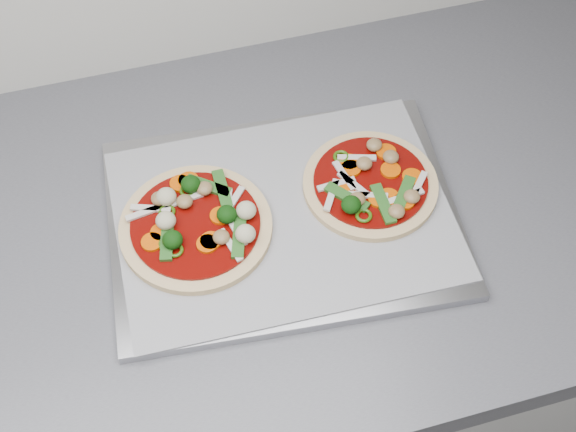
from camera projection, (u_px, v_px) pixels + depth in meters
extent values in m
cube|color=#B6B6B3|center=(91.00, 425.00, 1.31)|extent=(3.60, 0.60, 0.86)
cube|color=#5A5A60|center=(14.00, 286.00, 0.94)|extent=(3.60, 0.60, 0.04)
cube|color=#9D9CA2|center=(283.00, 218.00, 0.97)|extent=(0.44, 0.34, 0.01)
cube|color=#96959A|center=(283.00, 214.00, 0.96)|extent=(0.41, 0.30, 0.00)
cylinder|color=tan|center=(196.00, 227.00, 0.94)|extent=(0.20, 0.20, 0.01)
cylinder|color=#6F0001|center=(195.00, 224.00, 0.94)|extent=(0.17, 0.17, 0.00)
cylinder|color=#D55500|center=(180.00, 184.00, 0.97)|extent=(0.04, 0.04, 0.00)
cylinder|color=#D55500|center=(207.00, 244.00, 0.92)|extent=(0.04, 0.04, 0.00)
ellipsoid|color=#BEB48E|center=(166.00, 197.00, 0.95)|extent=(0.03, 0.03, 0.02)
ellipsoid|color=#0B3B0B|center=(191.00, 184.00, 0.96)|extent=(0.03, 0.03, 0.02)
cube|color=#326625|center=(222.00, 189.00, 0.96)|extent=(0.01, 0.06, 0.00)
cube|color=beige|center=(145.00, 212.00, 0.94)|extent=(0.05, 0.02, 0.00)
cube|color=beige|center=(236.00, 230.00, 0.93)|extent=(0.02, 0.05, 0.00)
ellipsoid|color=olive|center=(221.00, 237.00, 0.92)|extent=(0.02, 0.02, 0.01)
ellipsoid|color=olive|center=(159.00, 198.00, 0.95)|extent=(0.02, 0.02, 0.01)
torus|color=#2C530D|center=(167.00, 244.00, 0.92)|extent=(0.03, 0.03, 0.00)
cube|color=beige|center=(233.00, 202.00, 0.95)|extent=(0.04, 0.04, 0.00)
ellipsoid|color=#0B3B0B|center=(227.00, 214.00, 0.93)|extent=(0.02, 0.02, 0.02)
cylinder|color=#D55500|center=(152.00, 242.00, 0.92)|extent=(0.03, 0.03, 0.00)
cube|color=#326625|center=(239.00, 237.00, 0.92)|extent=(0.03, 0.06, 0.00)
cylinder|color=#D55500|center=(211.00, 241.00, 0.92)|extent=(0.03, 0.03, 0.00)
ellipsoid|color=#0B3B0B|center=(172.00, 240.00, 0.91)|extent=(0.03, 0.03, 0.02)
ellipsoid|color=#BEB48E|center=(246.00, 210.00, 0.93)|extent=(0.03, 0.03, 0.02)
cylinder|color=#D55500|center=(220.00, 216.00, 0.94)|extent=(0.04, 0.04, 0.00)
torus|color=#2C530D|center=(167.00, 212.00, 0.94)|extent=(0.02, 0.02, 0.00)
ellipsoid|color=#BEB48E|center=(245.00, 234.00, 0.92)|extent=(0.03, 0.03, 0.02)
torus|color=#2C530D|center=(175.00, 250.00, 0.91)|extent=(0.02, 0.02, 0.00)
torus|color=#2C530D|center=(188.00, 191.00, 0.96)|extent=(0.03, 0.03, 0.00)
ellipsoid|color=#BEB48E|center=(166.00, 221.00, 0.93)|extent=(0.03, 0.03, 0.02)
cube|color=#326625|center=(208.00, 186.00, 0.96)|extent=(0.05, 0.05, 0.00)
cylinder|color=#D55500|center=(161.00, 232.00, 0.93)|extent=(0.03, 0.03, 0.00)
cube|color=#326625|center=(167.00, 239.00, 0.92)|extent=(0.03, 0.06, 0.00)
cube|color=beige|center=(184.00, 200.00, 0.95)|extent=(0.05, 0.01, 0.00)
cube|color=beige|center=(151.00, 208.00, 0.95)|extent=(0.05, 0.02, 0.00)
ellipsoid|color=olive|center=(204.00, 188.00, 0.96)|extent=(0.02, 0.02, 0.01)
torus|color=#2C530D|center=(227.00, 215.00, 0.94)|extent=(0.03, 0.03, 0.00)
cube|color=beige|center=(231.00, 245.00, 0.92)|extent=(0.02, 0.05, 0.00)
cube|color=beige|center=(227.00, 205.00, 0.95)|extent=(0.02, 0.05, 0.00)
torus|color=#2C530D|center=(171.00, 241.00, 0.92)|extent=(0.03, 0.03, 0.00)
ellipsoid|color=olive|center=(185.00, 201.00, 0.95)|extent=(0.03, 0.03, 0.01)
cylinder|color=#D55500|center=(189.00, 180.00, 0.97)|extent=(0.03, 0.03, 0.00)
cylinder|color=tan|center=(370.00, 184.00, 0.98)|extent=(0.19, 0.19, 0.01)
cylinder|color=#6F0001|center=(371.00, 181.00, 0.98)|extent=(0.16, 0.16, 0.00)
cylinder|color=#D55500|center=(412.00, 177.00, 0.97)|extent=(0.03, 0.03, 0.00)
cube|color=beige|center=(405.00, 197.00, 0.96)|extent=(0.05, 0.01, 0.00)
torus|color=#2C530D|center=(364.00, 216.00, 0.94)|extent=(0.02, 0.02, 0.00)
torus|color=#2C530D|center=(341.00, 157.00, 0.99)|extent=(0.03, 0.03, 0.00)
cube|color=beige|center=(357.00, 158.00, 0.99)|extent=(0.05, 0.02, 0.00)
cylinder|color=#D55500|center=(340.00, 188.00, 0.97)|extent=(0.03, 0.03, 0.00)
ellipsoid|color=olive|center=(364.00, 163.00, 0.98)|extent=(0.03, 0.03, 0.01)
cube|color=#326625|center=(383.00, 204.00, 0.95)|extent=(0.01, 0.06, 0.00)
cube|color=beige|center=(344.00, 176.00, 0.98)|extent=(0.02, 0.05, 0.00)
cylinder|color=#D55500|center=(378.00, 199.00, 0.96)|extent=(0.03, 0.03, 0.00)
cube|color=#326625|center=(403.00, 195.00, 0.96)|extent=(0.05, 0.05, 0.00)
cube|color=#326625|center=(347.00, 197.00, 0.96)|extent=(0.05, 0.05, 0.00)
cube|color=beige|center=(353.00, 184.00, 0.97)|extent=(0.03, 0.05, 0.00)
cylinder|color=#D55500|center=(389.00, 197.00, 0.96)|extent=(0.03, 0.03, 0.00)
cylinder|color=#D55500|center=(353.00, 200.00, 0.95)|extent=(0.03, 0.03, 0.00)
ellipsoid|color=olive|center=(412.00, 197.00, 0.95)|extent=(0.03, 0.03, 0.01)
ellipsoid|color=#0B3B0B|center=(351.00, 205.00, 0.94)|extent=(0.03, 0.03, 0.02)
cylinder|color=#D55500|center=(351.00, 169.00, 0.98)|extent=(0.03, 0.03, 0.00)
ellipsoid|color=olive|center=(357.00, 199.00, 0.95)|extent=(0.02, 0.02, 0.01)
ellipsoid|color=olive|center=(397.00, 211.00, 0.94)|extent=(0.03, 0.03, 0.01)
cube|color=beige|center=(418.00, 186.00, 0.97)|extent=(0.04, 0.04, 0.00)
cylinder|color=#D55500|center=(349.00, 162.00, 0.99)|extent=(0.03, 0.03, 0.00)
cylinder|color=#D55500|center=(391.00, 170.00, 0.98)|extent=(0.03, 0.03, 0.00)
cube|color=beige|center=(331.00, 195.00, 0.96)|extent=(0.03, 0.05, 0.00)
ellipsoid|color=olive|center=(374.00, 145.00, 1.00)|extent=(0.03, 0.03, 0.01)
cylinder|color=#D55500|center=(405.00, 201.00, 0.95)|extent=(0.04, 0.04, 0.00)
cube|color=beige|center=(368.00, 195.00, 0.96)|extent=(0.05, 0.02, 0.00)
cube|color=beige|center=(336.00, 184.00, 0.97)|extent=(0.05, 0.01, 0.00)
ellipsoid|color=olive|center=(391.00, 157.00, 0.99)|extent=(0.03, 0.03, 0.01)
cylinder|color=#D55500|center=(386.00, 152.00, 1.00)|extent=(0.03, 0.03, 0.00)
ellipsoid|color=olive|center=(391.00, 157.00, 0.99)|extent=(0.03, 0.03, 0.01)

